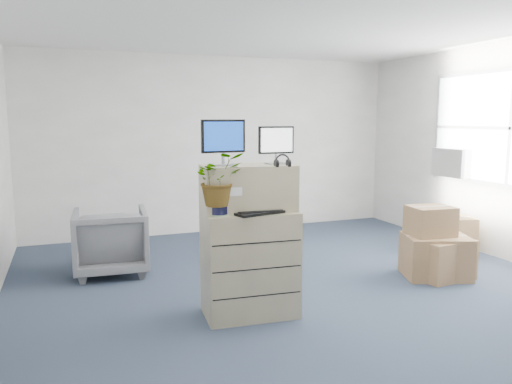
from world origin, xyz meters
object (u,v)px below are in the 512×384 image
keyboard (259,213)px  office_chair (111,238)px  water_bottle (259,197)px  potted_plant (218,186)px  monitor_right (276,143)px  filing_cabinet_lower (250,263)px  monitor_left (223,140)px

keyboard → office_chair: 2.30m
water_bottle → office_chair: bearing=125.3°
water_bottle → potted_plant: (-0.44, -0.14, 0.14)m
monitor_right → water_bottle: bearing=169.8°
monitor_right → potted_plant: 0.71m
water_bottle → monitor_right: bearing=-7.8°
filing_cabinet_lower → office_chair: 2.08m
monitor_left → monitor_right: monitor_left is taller
monitor_right → potted_plant: bearing=-170.9°
potted_plant → office_chair: 2.17m
keyboard → potted_plant: potted_plant is taller
potted_plant → filing_cabinet_lower: bearing=15.3°
keyboard → office_chair: size_ratio=0.53×
filing_cabinet_lower → water_bottle: (0.12, 0.06, 0.61)m
keyboard → filing_cabinet_lower: bearing=88.8°
filing_cabinet_lower → keyboard: keyboard is taller
water_bottle → potted_plant: size_ratio=0.46×
monitor_left → office_chair: monitor_left is taller
filing_cabinet_lower → monitor_left: size_ratio=2.37×
potted_plant → water_bottle: bearing=18.2°
monitor_left → water_bottle: monitor_left is taller
keyboard → office_chair: (-1.13, 1.92, -0.57)m
filing_cabinet_lower → monitor_right: size_ratio=2.80×
keyboard → potted_plant: (-0.35, 0.06, 0.24)m
monitor_right → keyboard: bearing=-145.4°
filing_cabinet_lower → office_chair: size_ratio=1.16×
filing_cabinet_lower → monitor_right: monitor_right is taller
keyboard → water_bottle: size_ratio=1.90×
keyboard → office_chair: bearing=106.8°
filing_cabinet_lower → keyboard: (0.03, -0.15, 0.50)m
potted_plant → office_chair: (-0.78, 1.86, -0.81)m
monitor_left → office_chair: (-0.88, 1.70, -1.21)m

